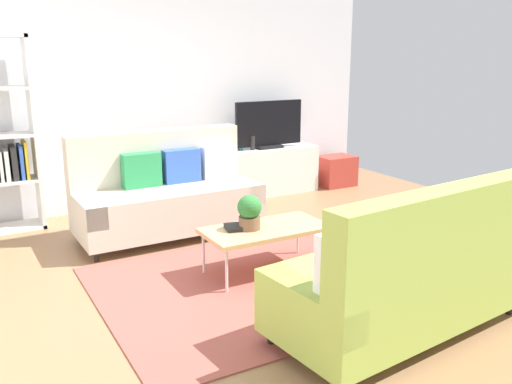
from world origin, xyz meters
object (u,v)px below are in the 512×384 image
(vase_1, at_px, (240,145))
(potted_plant, at_px, (250,212))
(couch_beige, at_px, (167,194))
(storage_trunk, at_px, (336,171))
(tv_console, at_px, (268,171))
(tv, at_px, (269,125))
(bottle_0, at_px, (253,143))
(coffee_table, at_px, (266,230))
(couch_green, at_px, (407,274))
(table_book_0, at_px, (239,227))
(vase_0, at_px, (228,146))

(vase_1, bearing_deg, potted_plant, -116.00)
(couch_beige, distance_m, storage_trunk, 3.07)
(couch_beige, height_order, tv_console, couch_beige)
(tv, distance_m, bottle_0, 0.34)
(tv, bearing_deg, couch_beige, -152.30)
(couch_beige, relative_size, storage_trunk, 3.68)
(coffee_table, relative_size, tv, 1.10)
(couch_beige, relative_size, bottle_0, 10.03)
(storage_trunk, bearing_deg, couch_beige, -163.26)
(bottle_0, bearing_deg, coffee_table, -116.50)
(couch_green, bearing_deg, vase_1, 73.29)
(coffee_table, bearing_deg, table_book_0, 160.05)
(coffee_table, height_order, vase_1, vase_1)
(bottle_0, bearing_deg, storage_trunk, -2.52)
(storage_trunk, relative_size, vase_0, 4.01)
(couch_green, bearing_deg, storage_trunk, 53.07)
(potted_plant, bearing_deg, tv_console, 56.24)
(tv, xyz_separation_m, vase_1, (-0.40, 0.07, -0.25))
(vase_0, bearing_deg, vase_1, 0.00)
(tv_console, xyz_separation_m, vase_1, (-0.40, 0.05, 0.38))
(couch_green, xyz_separation_m, storage_trunk, (2.25, 3.73, -0.23))
(couch_beige, xyz_separation_m, coffee_table, (0.39, -1.42, -0.06))
(couch_green, xyz_separation_m, vase_1, (0.75, 3.88, 0.25))
(couch_green, bearing_deg, bottle_0, 71.00)
(couch_green, distance_m, potted_plant, 1.52)
(couch_green, relative_size, potted_plant, 6.48)
(couch_green, xyz_separation_m, bottle_0, (0.89, 3.79, 0.29))
(storage_trunk, relative_size, potted_plant, 1.71)
(storage_trunk, bearing_deg, vase_1, 174.31)
(couch_beige, bearing_deg, vase_0, -141.38)
(tv, xyz_separation_m, vase_0, (-0.58, 0.07, -0.25))
(couch_green, bearing_deg, tv_console, 67.45)
(table_book_0, bearing_deg, bottle_0, 58.49)
(tv, bearing_deg, couch_green, -106.85)
(potted_plant, distance_m, table_book_0, 0.17)
(vase_0, bearing_deg, potted_plant, -112.56)
(vase_1, relative_size, bottle_0, 0.63)
(tv_console, relative_size, bottle_0, 7.34)
(coffee_table, bearing_deg, vase_1, 67.07)
(couch_beige, distance_m, tv_console, 2.08)
(coffee_table, bearing_deg, couch_beige, 105.27)
(storage_trunk, distance_m, potted_plant, 3.54)
(coffee_table, xyz_separation_m, storage_trunk, (2.54, 2.30, -0.17))
(couch_beige, distance_m, vase_1, 1.78)
(couch_beige, distance_m, vase_0, 1.64)
(couch_green, height_order, coffee_table, couch_green)
(vase_1, bearing_deg, tv, -9.82)
(couch_green, height_order, storage_trunk, couch_green)
(couch_beige, xyz_separation_m, tv_console, (1.83, 0.98, -0.13))
(coffee_table, bearing_deg, couch_green, -78.49)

